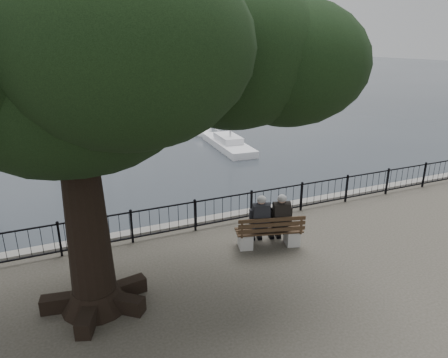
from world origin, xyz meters
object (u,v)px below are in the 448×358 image
person_right (279,221)px  bench (269,235)px  tree (109,45)px  person_left (260,222)px  lion_monument (98,75)px

person_right → bench: bearing=-175.6°
bench → tree: (-4.20, -0.72, 5.30)m
person_left → tree: size_ratio=0.16×
person_left → lion_monument: 49.13m
person_left → tree: (-3.97, -0.90, 4.91)m
person_left → lion_monument: (1.60, 49.10, 0.55)m
person_left → lion_monument: lion_monument is taller
tree → bench: bearing=9.7°
bench → person_right: (0.34, 0.03, 0.39)m
bench → lion_monument: size_ratio=0.22×
tree → lion_monument: size_ratio=1.16×
tree → lion_monument: (5.57, 50.00, -4.36)m
person_left → person_right: size_ratio=1.00×
bench → person_right: size_ratio=1.25×
tree → person_left: bearing=12.8°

